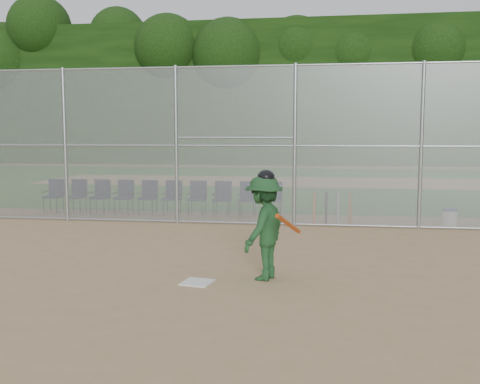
# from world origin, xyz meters

# --- Properties ---
(ground) EXTENTS (100.00, 100.00, 0.00)m
(ground) POSITION_xyz_m (0.00, 0.00, 0.00)
(ground) COLOR tan
(ground) RESTS_ON ground
(grass_strip) EXTENTS (100.00, 100.00, 0.00)m
(grass_strip) POSITION_xyz_m (0.00, 18.00, 0.01)
(grass_strip) COLOR #26641E
(grass_strip) RESTS_ON ground
(dirt_patch_far) EXTENTS (24.00, 24.00, 0.00)m
(dirt_patch_far) POSITION_xyz_m (0.00, 18.00, 0.01)
(dirt_patch_far) COLOR tan
(dirt_patch_far) RESTS_ON ground
(backstop_fence) EXTENTS (16.09, 0.09, 4.00)m
(backstop_fence) POSITION_xyz_m (0.00, 5.00, 2.07)
(backstop_fence) COLOR gray
(backstop_fence) RESTS_ON ground
(treeline) EXTENTS (81.00, 60.00, 11.00)m
(treeline) POSITION_xyz_m (0.00, 20.00, 5.50)
(treeline) COLOR black
(treeline) RESTS_ON ground
(home_plate) EXTENTS (0.51, 0.51, 0.02)m
(home_plate) POSITION_xyz_m (-0.23, -0.43, 0.01)
(home_plate) COLOR silver
(home_plate) RESTS_ON ground
(batter_at_plate) EXTENTS (1.05, 1.39, 1.73)m
(batter_at_plate) POSITION_xyz_m (0.75, -0.05, 0.83)
(batter_at_plate) COLOR #1B4521
(batter_at_plate) RESTS_ON ground
(water_cooler) EXTENTS (0.36, 0.36, 0.46)m
(water_cooler) POSITION_xyz_m (4.82, 5.43, 0.23)
(water_cooler) COLOR white
(water_cooler) RESTS_ON ground
(spare_bats) EXTENTS (0.96, 0.39, 0.83)m
(spare_bats) POSITION_xyz_m (1.94, 5.37, 0.41)
(spare_bats) COLOR #D84C14
(spare_bats) RESTS_ON ground
(chair_0) EXTENTS (0.54, 0.52, 0.96)m
(chair_0) POSITION_xyz_m (-6.17, 6.49, 0.48)
(chair_0) COLOR #0E1736
(chair_0) RESTS_ON ground
(chair_1) EXTENTS (0.54, 0.52, 0.96)m
(chair_1) POSITION_xyz_m (-5.44, 6.49, 0.48)
(chair_1) COLOR #0E1736
(chair_1) RESTS_ON ground
(chair_2) EXTENTS (0.54, 0.52, 0.96)m
(chair_2) POSITION_xyz_m (-4.72, 6.49, 0.48)
(chair_2) COLOR #0E1736
(chair_2) RESTS_ON ground
(chair_3) EXTENTS (0.54, 0.52, 0.96)m
(chair_3) POSITION_xyz_m (-3.99, 6.49, 0.48)
(chair_3) COLOR #0E1736
(chair_3) RESTS_ON ground
(chair_4) EXTENTS (0.54, 0.52, 0.96)m
(chair_4) POSITION_xyz_m (-3.27, 6.49, 0.48)
(chair_4) COLOR #0E1736
(chair_4) RESTS_ON ground
(chair_5) EXTENTS (0.54, 0.52, 0.96)m
(chair_5) POSITION_xyz_m (-2.55, 6.49, 0.48)
(chair_5) COLOR #0E1736
(chair_5) RESTS_ON ground
(chair_6) EXTENTS (0.54, 0.52, 0.96)m
(chair_6) POSITION_xyz_m (-1.82, 6.49, 0.48)
(chair_6) COLOR #0E1736
(chair_6) RESTS_ON ground
(chair_7) EXTENTS (0.54, 0.52, 0.96)m
(chair_7) POSITION_xyz_m (-1.10, 6.49, 0.48)
(chair_7) COLOR #0E1736
(chair_7) RESTS_ON ground
(chair_8) EXTENTS (0.54, 0.52, 0.96)m
(chair_8) POSITION_xyz_m (-0.37, 6.49, 0.48)
(chair_8) COLOR #0E1736
(chair_8) RESTS_ON ground
(chair_9) EXTENTS (0.54, 0.52, 0.96)m
(chair_9) POSITION_xyz_m (0.35, 6.49, 0.48)
(chair_9) COLOR #0E1736
(chair_9) RESTS_ON ground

